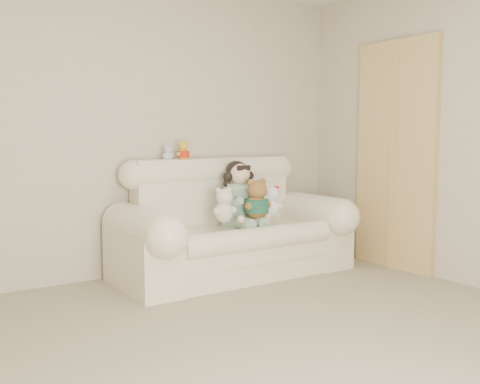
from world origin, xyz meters
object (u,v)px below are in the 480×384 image
Objects in this scene: brown_teddy at (257,195)px; cream_teddy at (224,202)px; sofa at (234,217)px; seated_child at (239,193)px; white_cat at (271,199)px.

brown_teddy is 0.34m from cream_teddy.
sofa reaches higher than brown_teddy.
sofa reaches higher than seated_child.
white_cat is at bearing 0.61° from brown_teddy.
brown_teddy is 1.25× the size of white_cat.
seated_child is 0.30m from white_cat.
seated_child reaches higher than cream_teddy.
cream_teddy is (-0.17, -0.10, 0.16)m from sofa.
white_cat is (0.17, 0.02, -0.04)m from brown_teddy.
brown_teddy reaches higher than cream_teddy.
seated_child is 1.77× the size of white_cat.
sofa is 3.50× the size of seated_child.
seated_child is 0.20m from brown_teddy.
cream_teddy is at bearing 172.87° from white_cat.
sofa is 0.25m from seated_child.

